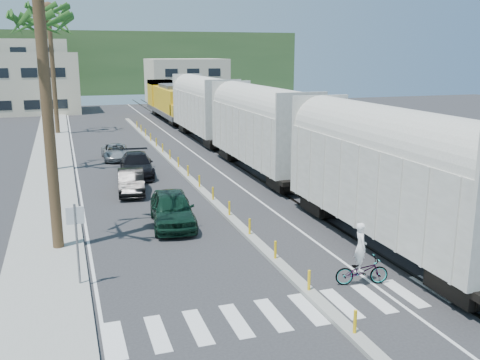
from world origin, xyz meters
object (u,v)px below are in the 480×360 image
(car_lead, at_px, (172,208))
(cyclist, at_px, (361,265))
(street_sign, at_px, (76,233))
(car_second, at_px, (131,182))

(car_lead, xyz_separation_m, cyclist, (4.96, -8.63, -0.10))
(street_sign, bearing_deg, car_lead, 52.53)
(car_second, distance_m, cyclist, 16.36)
(cyclist, bearing_deg, street_sign, 85.27)
(car_lead, distance_m, cyclist, 9.95)
(street_sign, bearing_deg, cyclist, -16.96)
(car_second, bearing_deg, street_sign, -99.58)
(street_sign, height_order, car_second, street_sign)
(street_sign, distance_m, car_second, 12.85)
(car_second, xyz_separation_m, cyclist, (6.05, -15.20, 0.03))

